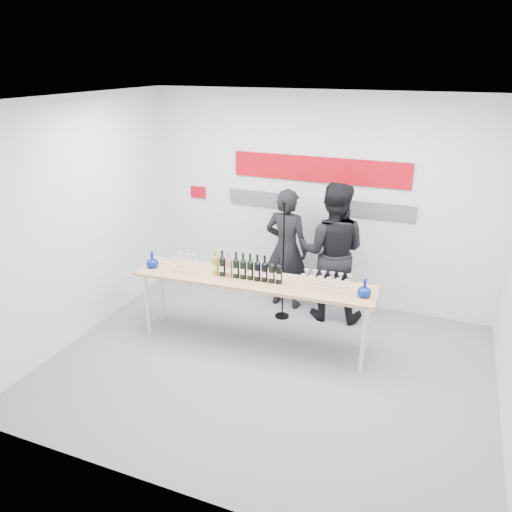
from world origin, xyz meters
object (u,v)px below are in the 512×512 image
(tasting_table, at_px, (253,284))
(mic_stand, at_px, (283,283))
(presenter_left, at_px, (286,249))
(presenter_right, at_px, (332,252))

(tasting_table, relative_size, mic_stand, 1.77)
(presenter_left, xyz_separation_m, mic_stand, (0.08, -0.39, -0.36))
(presenter_left, bearing_deg, mic_stand, 106.88)
(presenter_left, xyz_separation_m, presenter_right, (0.68, -0.10, 0.08))
(tasting_table, bearing_deg, presenter_right, 52.80)
(tasting_table, distance_m, mic_stand, 0.85)
(tasting_table, xyz_separation_m, presenter_left, (0.04, 1.17, 0.05))
(presenter_left, bearing_deg, presenter_right, 175.92)
(presenter_left, bearing_deg, tasting_table, 92.95)
(tasting_table, xyz_separation_m, mic_stand, (0.12, 0.78, -0.31))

